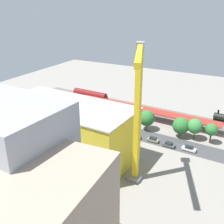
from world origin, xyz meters
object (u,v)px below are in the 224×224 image
object	(u,v)px
parked_car_0	(189,149)
parked_car_3	(135,137)
street_tree_5	(195,126)
parked_car_5	(105,129)
parked_car_6	(92,125)
construction_building	(69,130)
platform_canopy_near	(144,109)
street_tree_4	(147,118)
box_truck_2	(57,124)
parked_car_2	(153,140)
traffic_light	(99,120)
street_tree_0	(212,130)
street_tree_2	(117,112)
freight_coach_far	(90,96)
box_truck_1	(121,136)
tower_crane	(137,110)
parked_car_1	(169,145)
parked_car_4	(120,132)
box_truck_0	(110,135)
street_tree_3	(104,107)
street_tree_1	(181,126)

from	to	relation	value
parked_car_0	parked_car_3	distance (m)	19.59
street_tree_5	parked_car_5	bearing A→B (deg)	16.01
parked_car_6	construction_building	size ratio (longest dim) A/B	0.12
platform_canopy_near	street_tree_4	distance (m)	11.49
parked_car_6	box_truck_2	world-z (taller)	box_truck_2
parked_car_2	construction_building	world-z (taller)	construction_building
traffic_light	street_tree_0	bearing A→B (deg)	-165.08
parked_car_5	street_tree_2	xyz separation A→B (m)	(-0.57, -9.03, 4.09)
freight_coach_far	box_truck_1	xyz separation A→B (m)	(-30.45, 27.32, -1.49)
parked_car_5	construction_building	bearing A→B (deg)	85.17
construction_building	tower_crane	bearing A→B (deg)	173.77
street_tree_0	parked_car_6	bearing A→B (deg)	11.09
parked_car_1	parked_car_4	distance (m)	19.12
parked_car_4	street_tree_2	world-z (taller)	street_tree_2
freight_coach_far	street_tree_0	distance (m)	61.00
box_truck_2	traffic_light	bearing A→B (deg)	-162.23
street_tree_0	street_tree_2	bearing A→B (deg)	-0.14
street_tree_0	street_tree_5	world-z (taller)	street_tree_5
freight_coach_far	street_tree_0	world-z (taller)	street_tree_0
tower_crane	parked_car_5	bearing A→B (deg)	-46.15
street_tree_0	box_truck_0	bearing A→B (deg)	23.74
parked_car_2	parked_car_6	distance (m)	25.54
parked_car_6	tower_crane	world-z (taller)	tower_crane
parked_car_0	street_tree_2	world-z (taller)	street_tree_2
parked_car_2	street_tree_3	world-z (taller)	street_tree_3
parked_car_3	street_tree_5	world-z (taller)	street_tree_5
freight_coach_far	box_truck_1	world-z (taller)	freight_coach_far
street_tree_4	traffic_light	bearing A→B (deg)	31.86
parked_car_6	street_tree_0	xyz separation A→B (m)	(-43.61, -8.55, 4.51)
box_truck_2	parked_car_4	bearing A→B (deg)	-164.01
traffic_light	parked_car_6	bearing A→B (deg)	-24.89
construction_building	tower_crane	xyz separation A→B (m)	(-24.85, 3.89, 13.11)
parked_car_2	street_tree_4	size ratio (longest dim) A/B	0.53
parked_car_3	tower_crane	size ratio (longest dim) A/B	0.12
parked_car_3	parked_car_5	size ratio (longest dim) A/B	1.00
parked_car_6	street_tree_4	bearing A→B (deg)	-158.61
parked_car_0	street_tree_2	size ratio (longest dim) A/B	0.66
parked_car_6	parked_car_0	bearing A→B (deg)	179.48
parked_car_2	street_tree_1	world-z (taller)	street_tree_1
parked_car_1	tower_crane	size ratio (longest dim) A/B	0.12
parked_car_3	box_truck_1	world-z (taller)	box_truck_1
parked_car_6	street_tree_4	world-z (taller)	street_tree_4
street_tree_4	parked_car_3	bearing A→B (deg)	82.85
box_truck_1	traffic_light	bearing A→B (deg)	-12.53
street_tree_0	street_tree_5	distance (m)	5.72
street_tree_0	parked_car_4	bearing A→B (deg)	15.57
parked_car_2	street_tree_3	bearing A→B (deg)	-18.82
parked_car_0	parked_car_3	bearing A→B (deg)	1.30
street_tree_3	parked_car_5	bearing A→B (deg)	122.20
construction_building	box_truck_0	world-z (taller)	construction_building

